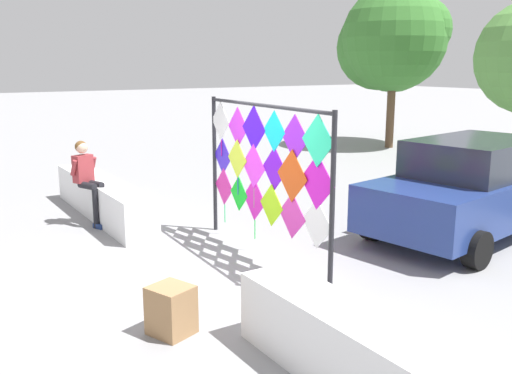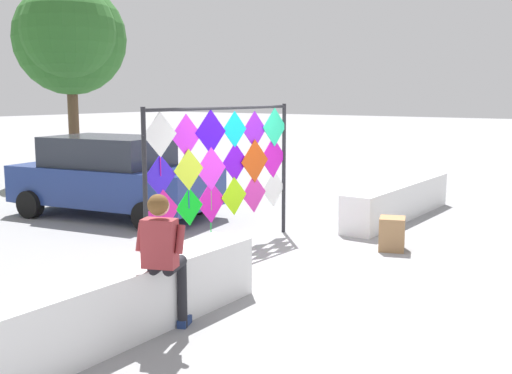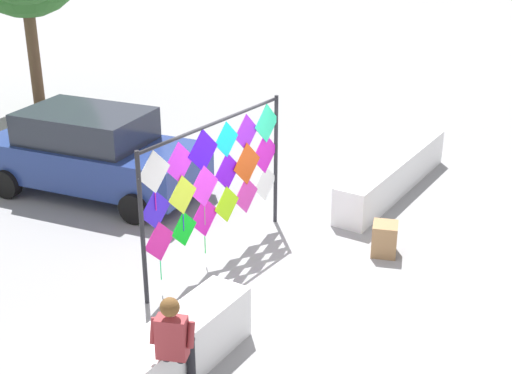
# 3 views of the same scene
# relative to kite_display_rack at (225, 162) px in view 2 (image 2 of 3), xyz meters

# --- Properties ---
(ground) EXTENTS (120.00, 120.00, 0.00)m
(ground) POSITION_rel_kite_display_rack_xyz_m (0.23, -1.15, -1.51)
(ground) COLOR gray
(plaza_ledge_left) EXTENTS (4.34, 0.64, 0.75)m
(plaza_ledge_left) POSITION_rel_kite_display_rack_xyz_m (-3.80, -1.38, -1.13)
(plaza_ledge_left) COLOR white
(plaza_ledge_left) RESTS_ON ground
(plaza_ledge_right) EXTENTS (4.34, 0.64, 0.75)m
(plaza_ledge_right) POSITION_rel_kite_display_rack_xyz_m (4.26, -1.38, -1.13)
(plaza_ledge_right) COLOR white
(plaza_ledge_right) RESTS_ON ground
(kite_display_rack) EXTENTS (3.56, 0.24, 2.44)m
(kite_display_rack) POSITION_rel_kite_display_rack_xyz_m (0.00, 0.00, 0.00)
(kite_display_rack) COLOR #232328
(kite_display_rack) RESTS_ON ground
(seated_vendor) EXTENTS (0.76, 0.61, 1.60)m
(seated_vendor) POSITION_rel_kite_display_rack_xyz_m (-3.36, -1.77, -0.55)
(seated_vendor) COLOR black
(seated_vendor) RESTS_ON ground
(parked_car) EXTENTS (2.67, 4.68, 1.72)m
(parked_car) POSITION_rel_kite_display_rack_xyz_m (0.96, 3.78, -0.63)
(parked_car) COLOR navy
(parked_car) RESTS_ON ground
(cardboard_box_large) EXTENTS (0.57, 0.55, 0.56)m
(cardboard_box_large) POSITION_rel_kite_display_rack_xyz_m (1.61, -2.32, -1.22)
(cardboard_box_large) COLOR #9E754C
(cardboard_box_large) RESTS_ON ground
(tree_broadleaf) EXTENTS (3.93, 3.91, 5.97)m
(tree_broadleaf) POSITION_rel_kite_display_rack_xyz_m (4.42, 9.26, 2.83)
(tree_broadleaf) COLOR brown
(tree_broadleaf) RESTS_ON ground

